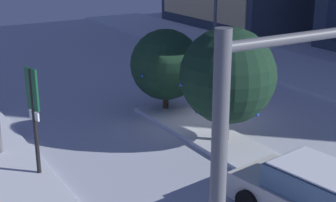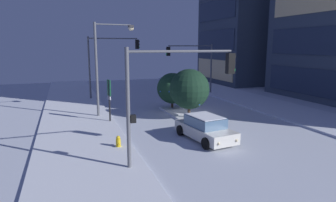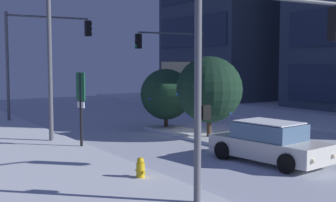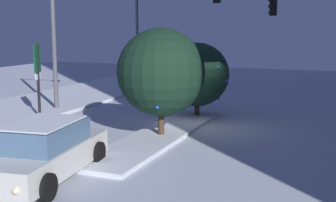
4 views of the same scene
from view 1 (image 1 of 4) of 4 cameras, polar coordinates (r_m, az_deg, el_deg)
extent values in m
plane|color=silver|center=(18.19, 3.75, -2.47)|extent=(52.00, 52.00, 0.00)
cube|color=silver|center=(16.26, 6.37, -4.84)|extent=(9.00, 1.80, 0.14)
cube|color=#F2D18C|center=(37.99, 3.84, 11.65)|extent=(10.56, 0.10, 2.85)
cube|color=slate|center=(11.82, 17.67, -9.13)|extent=(2.54, 1.90, 0.60)
cube|color=white|center=(11.67, 17.82, -7.66)|extent=(2.35, 1.77, 0.04)
cylinder|color=black|center=(13.55, 14.40, -9.02)|extent=(0.68, 0.30, 0.66)
cylinder|color=black|center=(12.31, 9.28, -11.59)|extent=(0.68, 0.30, 0.66)
cylinder|color=#565960|center=(28.13, 5.55, 10.91)|extent=(0.18, 0.18, 5.79)
cylinder|color=black|center=(13.92, -15.23, -2.64)|extent=(0.12, 0.12, 3.19)
cube|color=#144C2D|center=(13.61, -15.58, 1.37)|extent=(0.55, 0.19, 1.16)
cube|color=white|center=(13.84, -15.32, -1.64)|extent=(0.44, 0.16, 0.24)
cylinder|color=#473323|center=(16.14, 6.73, -3.32)|extent=(0.22, 0.22, 1.04)
sphere|color=black|center=(15.57, 6.98, 2.96)|extent=(3.08, 3.08, 3.08)
sphere|color=blue|center=(16.68, 3.33, 1.72)|extent=(0.10, 0.10, 0.10)
sphere|color=blue|center=(15.84, 3.35, -1.30)|extent=(0.10, 0.10, 0.10)
sphere|color=blue|center=(16.97, 7.06, 5.34)|extent=(0.10, 0.10, 0.10)
sphere|color=blue|center=(15.12, 1.51, 1.90)|extent=(0.10, 0.10, 0.10)
sphere|color=blue|center=(16.87, 4.20, 1.78)|extent=(0.10, 0.10, 0.10)
sphere|color=blue|center=(15.27, 10.40, -1.57)|extent=(0.10, 0.10, 0.10)
cylinder|color=#473323|center=(19.20, -0.27, -0.15)|extent=(0.22, 0.22, 0.73)
sphere|color=#193823|center=(18.78, -0.27, 4.27)|extent=(2.73, 2.73, 2.73)
sphere|color=blue|center=(20.11, -1.12, 3.67)|extent=(0.10, 0.10, 0.10)
sphere|color=blue|center=(19.88, -2.02, 2.58)|extent=(0.10, 0.10, 0.10)
sphere|color=blue|center=(19.35, 3.50, 4.10)|extent=(0.10, 0.10, 0.10)
sphere|color=blue|center=(18.72, 3.77, 5.47)|extent=(0.10, 0.10, 0.10)
sphere|color=blue|center=(17.79, -2.99, 2.94)|extent=(0.10, 0.10, 0.10)
sphere|color=blue|center=(19.68, 1.66, 1.84)|extent=(0.10, 0.10, 0.10)
camera|label=2|loc=(8.86, 143.84, -19.75)|focal=31.65mm
camera|label=3|loc=(7.05, -176.27, -40.62)|focal=49.61mm
camera|label=4|loc=(15.89, 66.21, -1.81)|focal=47.89mm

